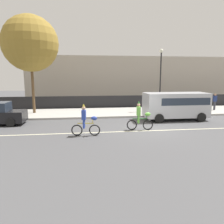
% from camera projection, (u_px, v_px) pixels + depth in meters
% --- Properties ---
extents(ground_plane, '(80.00, 80.00, 0.00)m').
position_uv_depth(ground_plane, '(148.00, 129.00, 14.66)').
color(ground_plane, '#4C4C4F').
extents(road_centre_line, '(36.00, 0.14, 0.01)m').
position_uv_depth(road_centre_line, '(150.00, 131.00, 14.17)').
color(road_centre_line, beige).
rests_on(road_centre_line, ground).
extents(sidewalk_curb, '(60.00, 5.00, 0.15)m').
position_uv_depth(sidewalk_curb, '(128.00, 112.00, 21.00)').
color(sidewalk_curb, '#ADAAA3').
rests_on(sidewalk_curb, ground).
extents(fence_line, '(40.00, 0.08, 1.40)m').
position_uv_depth(fence_line, '(123.00, 102.00, 23.73)').
color(fence_line, black).
rests_on(fence_line, ground).
extents(building_backdrop, '(28.00, 8.00, 6.00)m').
position_uv_depth(building_backdrop, '(130.00, 79.00, 32.10)').
color(building_backdrop, '#B2A899').
rests_on(building_backdrop, ground).
extents(parade_cyclist_cobalt, '(1.72, 0.50, 1.92)m').
position_uv_depth(parade_cyclist_cobalt, '(86.00, 122.00, 12.88)').
color(parade_cyclist_cobalt, black).
rests_on(parade_cyclist_cobalt, ground).
extents(parade_cyclist_lime, '(1.71, 0.52, 1.92)m').
position_uv_depth(parade_cyclist_lime, '(140.00, 117.00, 14.24)').
color(parade_cyclist_lime, black).
rests_on(parade_cyclist_lime, ground).
extents(parked_van_silver, '(5.00, 2.22, 2.18)m').
position_uv_depth(parked_van_silver, '(176.00, 104.00, 17.49)').
color(parked_van_silver, silver).
rests_on(parked_van_silver, ground).
extents(street_lamp_post, '(0.36, 0.36, 5.86)m').
position_uv_depth(street_lamp_post, '(161.00, 71.00, 20.80)').
color(street_lamp_post, black).
rests_on(street_lamp_post, sidewalk_curb).
extents(street_tree_near_lamp, '(4.89, 4.89, 8.59)m').
position_uv_depth(street_tree_near_lamp, '(30.00, 44.00, 19.09)').
color(street_tree_near_lamp, brown).
rests_on(street_tree_near_lamp, sidewalk_curb).
extents(pedestrian_onlooker, '(0.32, 0.20, 1.62)m').
position_uv_depth(pedestrian_onlooker, '(215.00, 101.00, 21.63)').
color(pedestrian_onlooker, '#33333D').
rests_on(pedestrian_onlooker, sidewalk_curb).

